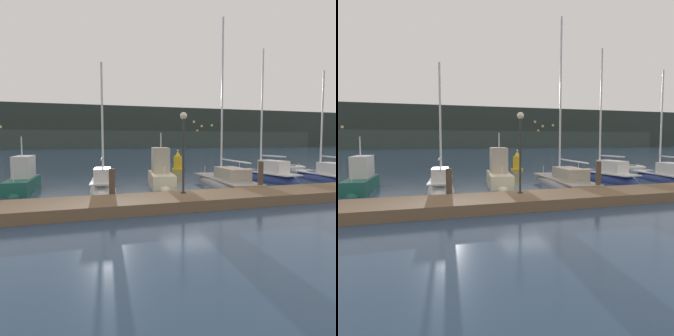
% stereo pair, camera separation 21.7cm
% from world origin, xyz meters
% --- Properties ---
extents(ground_plane, '(400.00, 400.00, 0.00)m').
position_xyz_m(ground_plane, '(0.00, 0.00, 0.00)').
color(ground_plane, navy).
extents(dock, '(33.88, 2.80, 0.45)m').
position_xyz_m(dock, '(0.00, -2.36, 0.23)').
color(dock, brown).
rests_on(dock, ground).
extents(mooring_pile_1, '(0.28, 0.28, 1.59)m').
position_xyz_m(mooring_pile_1, '(-3.98, -0.71, 0.79)').
color(mooring_pile_1, '#4C3D2D').
rests_on(mooring_pile_1, ground).
extents(mooring_pile_2, '(0.28, 0.28, 1.76)m').
position_xyz_m(mooring_pile_2, '(3.98, -0.71, 0.88)').
color(mooring_pile_2, '#4C3D2D').
rests_on(mooring_pile_2, ground).
extents(motorboat_berth_2, '(1.90, 5.01, 3.59)m').
position_xyz_m(motorboat_berth_2, '(-8.23, 4.47, 0.37)').
color(motorboat_berth_2, '#195647').
rests_on(motorboat_berth_2, ground).
extents(sailboat_berth_3, '(2.32, 5.65, 7.91)m').
position_xyz_m(sailboat_berth_3, '(-3.93, 2.86, 0.15)').
color(sailboat_berth_3, white).
rests_on(sailboat_berth_3, ground).
extents(motorboat_berth_4, '(2.37, 4.85, 3.95)m').
position_xyz_m(motorboat_berth_4, '(-0.15, 3.99, 0.45)').
color(motorboat_berth_4, beige).
rests_on(motorboat_berth_4, ground).
extents(sailboat_berth_5, '(2.97, 8.61, 11.32)m').
position_xyz_m(sailboat_berth_5, '(3.69, 2.59, 0.11)').
color(sailboat_berth_5, gray).
rests_on(sailboat_berth_5, ground).
extents(sailboat_berth_6, '(2.38, 6.65, 10.09)m').
position_xyz_m(sailboat_berth_6, '(7.69, 4.01, 0.15)').
color(sailboat_berth_6, navy).
rests_on(sailboat_berth_6, ground).
extents(sailboat_berth_7, '(2.58, 6.99, 8.52)m').
position_xyz_m(sailboat_berth_7, '(11.86, 2.79, 0.13)').
color(sailboat_berth_7, navy).
rests_on(sailboat_berth_7, ground).
extents(channel_buoy, '(1.20, 1.20, 1.96)m').
position_xyz_m(channel_buoy, '(4.63, 13.79, 0.73)').
color(channel_buoy, gold).
rests_on(channel_buoy, ground).
extents(dock_lamppost, '(0.32, 0.32, 3.70)m').
position_xyz_m(dock_lamppost, '(-0.87, -1.73, 2.95)').
color(dock_lamppost, '#2D2D33').
rests_on(dock_lamppost, dock).
extents(hillside_backdrop, '(240.00, 23.00, 14.79)m').
position_xyz_m(hillside_backdrop, '(2.28, 105.18, 6.81)').
color(hillside_backdrop, '#28332D').
rests_on(hillside_backdrop, ground).
extents(rowboat_adrift, '(3.47, 2.02, 0.56)m').
position_xyz_m(rowboat_adrift, '(17.09, 12.91, 0.00)').
color(rowboat_adrift, white).
rests_on(rowboat_adrift, ground).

